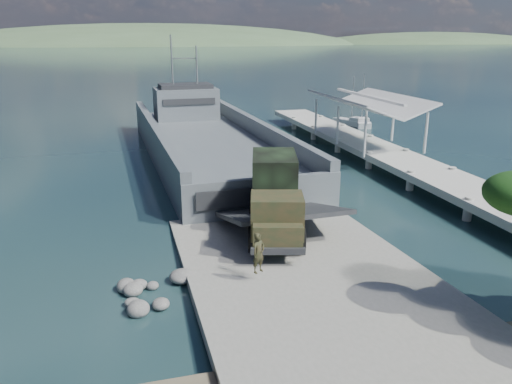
{
  "coord_description": "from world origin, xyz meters",
  "views": [
    {
      "loc": [
        -7.05,
        -18.58,
        10.06
      ],
      "look_at": [
        -0.48,
        6.0,
        2.05
      ],
      "focal_mm": 35.0,
      "sensor_mm": 36.0,
      "label": 1
    }
  ],
  "objects_px": {
    "landing_craft": "(208,148)",
    "sailboat_far": "(362,123)",
    "soldier": "(259,262)",
    "military_truck": "(275,196)",
    "sailboat_near": "(352,122)",
    "pier": "(372,141)"
  },
  "relations": [
    {
      "from": "soldier",
      "to": "sailboat_far",
      "type": "bearing_deg",
      "value": 27.9
    },
    {
      "from": "landing_craft",
      "to": "sailboat_far",
      "type": "bearing_deg",
      "value": 27.39
    },
    {
      "from": "soldier",
      "to": "pier",
      "type": "bearing_deg",
      "value": 22.33
    },
    {
      "from": "pier",
      "to": "military_truck",
      "type": "distance_m",
      "value": 19.42
    },
    {
      "from": "soldier",
      "to": "sailboat_near",
      "type": "distance_m",
      "value": 41.39
    },
    {
      "from": "pier",
      "to": "military_truck",
      "type": "bearing_deg",
      "value": -131.84
    },
    {
      "from": "military_truck",
      "to": "sailboat_near",
      "type": "bearing_deg",
      "value": 73.34
    },
    {
      "from": "sailboat_near",
      "to": "landing_craft",
      "type": "bearing_deg",
      "value": -169.92
    },
    {
      "from": "landing_craft",
      "to": "soldier",
      "type": "height_order",
      "value": "landing_craft"
    },
    {
      "from": "soldier",
      "to": "landing_craft",
      "type": "bearing_deg",
      "value": 55.28
    },
    {
      "from": "pier",
      "to": "landing_craft",
      "type": "height_order",
      "value": "landing_craft"
    },
    {
      "from": "military_truck",
      "to": "soldier",
      "type": "height_order",
      "value": "military_truck"
    },
    {
      "from": "sailboat_near",
      "to": "sailboat_far",
      "type": "xyz_separation_m",
      "value": [
        0.92,
        -0.58,
        0.01
      ]
    },
    {
      "from": "pier",
      "to": "sailboat_near",
      "type": "distance_m",
      "value": 17.0
    },
    {
      "from": "landing_craft",
      "to": "military_truck",
      "type": "xyz_separation_m",
      "value": [
        0.31,
        -18.41,
        1.41
      ]
    },
    {
      "from": "soldier",
      "to": "sailboat_near",
      "type": "xyz_separation_m",
      "value": [
        21.09,
        35.6,
        -1.03
      ]
    },
    {
      "from": "sailboat_far",
      "to": "pier",
      "type": "bearing_deg",
      "value": -96.88
    },
    {
      "from": "landing_craft",
      "to": "soldier",
      "type": "distance_m",
      "value": 23.72
    },
    {
      "from": "military_truck",
      "to": "sailboat_far",
      "type": "distance_m",
      "value": 35.78
    },
    {
      "from": "military_truck",
      "to": "sailboat_near",
      "type": "relative_size",
      "value": 1.41
    },
    {
      "from": "landing_craft",
      "to": "pier",
      "type": "bearing_deg",
      "value": -18.79
    },
    {
      "from": "sailboat_far",
      "to": "soldier",
      "type": "bearing_deg",
      "value": -105.17
    }
  ]
}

